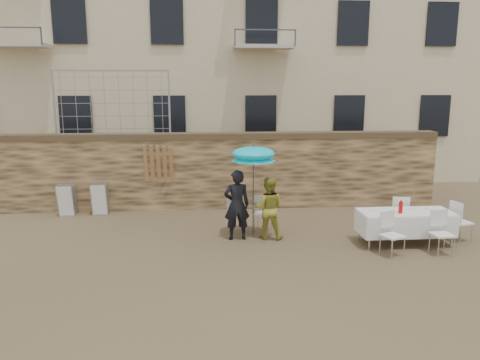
{
  "coord_description": "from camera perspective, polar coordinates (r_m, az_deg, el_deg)",
  "views": [
    {
      "loc": [
        -0.47,
        -8.61,
        3.61
      ],
      "look_at": [
        0.4,
        2.2,
        1.4
      ],
      "focal_mm": 35.0,
      "sensor_mm": 36.0,
      "label": 1
    }
  ],
  "objects": [
    {
      "name": "stone_wall",
      "position": [
        13.85,
        -2.58,
        1.07
      ],
      "size": [
        13.0,
        0.5,
        2.2
      ],
      "primitive_type": "cube",
      "color": "brown",
      "rests_on": "ground"
    },
    {
      "name": "woman_dress",
      "position": [
        11.11,
        3.47,
        -3.44
      ],
      "size": [
        0.83,
        0.71,
        1.49
      ],
      "primitive_type": "imported",
      "rotation": [
        0.0,
        0.0,
        2.91
      ],
      "color": "gold",
      "rests_on": "ground"
    },
    {
      "name": "wood_planks",
      "position": [
        13.66,
        -10.05,
        0.33
      ],
      "size": [
        0.7,
        0.2,
        2.0
      ],
      "primitive_type": null,
      "color": "#A37749",
      "rests_on": "ground"
    },
    {
      "name": "table_chair_front_right",
      "position": [
        11.01,
        23.45,
        -5.98
      ],
      "size": [
        0.52,
        0.52,
        0.96
      ],
      "primitive_type": null,
      "rotation": [
        0.0,
        0.0,
        0.09
      ],
      "color": "white",
      "rests_on": "ground"
    },
    {
      "name": "couple_chair_right",
      "position": [
        11.7,
        2.83,
        -4.01
      ],
      "size": [
        0.62,
        0.62,
        0.96
      ],
      "primitive_type": null,
      "rotation": [
        0.0,
        0.0,
        2.77
      ],
      "color": "white",
      "rests_on": "ground"
    },
    {
      "name": "table_chair_front_left",
      "position": [
        10.54,
        18.13,
        -6.35
      ],
      "size": [
        0.64,
        0.64,
        0.96
      ],
      "primitive_type": null,
      "rotation": [
        0.0,
        0.0,
        0.43
      ],
      "color": "white",
      "rests_on": "ground"
    },
    {
      "name": "umbrella",
      "position": [
        10.92,
        1.65,
        2.9
      ],
      "size": [
        1.05,
        1.05,
        2.09
      ],
      "color": "#3F3F44",
      "rests_on": "ground"
    },
    {
      "name": "chair_stack_right",
      "position": [
        13.95,
        -16.55,
        -2.02
      ],
      "size": [
        0.46,
        0.47,
        0.92
      ],
      "primitive_type": null,
      "color": "white",
      "rests_on": "ground"
    },
    {
      "name": "chain_link_fence",
      "position": [
        13.85,
        -15.32,
        9.01
      ],
      "size": [
        3.2,
        0.06,
        1.8
      ],
      "primitive_type": null,
      "color": "gray",
      "rests_on": "stone_wall"
    },
    {
      "name": "ground",
      "position": [
        9.35,
        -1.39,
        -11.2
      ],
      "size": [
        80.0,
        80.0,
        0.0
      ],
      "primitive_type": "plane",
      "color": "brown",
      "rests_on": "ground"
    },
    {
      "name": "banquet_table",
      "position": [
        11.37,
        19.56,
        -3.84
      ],
      "size": [
        2.1,
        0.85,
        0.78
      ],
      "color": "white",
      "rests_on": "ground"
    },
    {
      "name": "chair_stack_left",
      "position": [
        14.17,
        -20.12,
        -2.04
      ],
      "size": [
        0.46,
        0.55,
        0.92
      ],
      "primitive_type": null,
      "color": "white",
      "rests_on": "ground"
    },
    {
      "name": "table_chair_side",
      "position": [
        12.15,
        25.35,
        -4.55
      ],
      "size": [
        0.58,
        0.58,
        0.96
      ],
      "primitive_type": null,
      "rotation": [
        0.0,
        0.0,
        1.81
      ],
      "color": "white",
      "rests_on": "ground"
    },
    {
      "name": "couple_chair_left",
      "position": [
        11.64,
        -0.6,
        -4.09
      ],
      "size": [
        0.51,
        0.51,
        0.96
      ],
      "primitive_type": null,
      "rotation": [
        0.0,
        0.0,
        3.07
      ],
      "color": "white",
      "rests_on": "ground"
    },
    {
      "name": "soda_bottle",
      "position": [
        11.11,
        18.99,
        -3.21
      ],
      "size": [
        0.09,
        0.09,
        0.26
      ],
      "primitive_type": "cylinder",
      "color": "red",
      "rests_on": "banquet_table"
    },
    {
      "name": "man_suit",
      "position": [
        11.01,
        -0.4,
        -3.05
      ],
      "size": [
        0.65,
        0.46,
        1.68
      ],
      "primitive_type": "imported",
      "rotation": [
        0.0,
        0.0,
        3.23
      ],
      "color": "black",
      "rests_on": "ground"
    },
    {
      "name": "table_chair_back",
      "position": [
        12.22,
        18.83,
        -3.96
      ],
      "size": [
        0.59,
        0.59,
        0.96
      ],
      "primitive_type": null,
      "rotation": [
        0.0,
        0.0,
        2.88
      ],
      "color": "white",
      "rests_on": "ground"
    }
  ]
}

